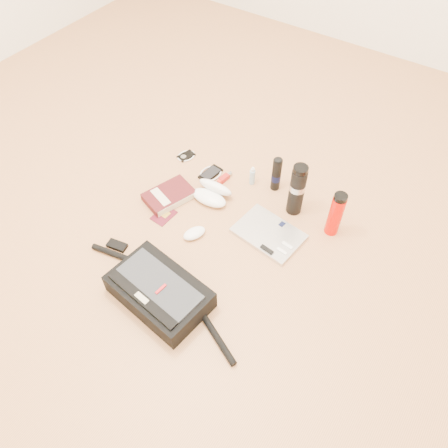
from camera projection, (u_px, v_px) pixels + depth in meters
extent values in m
plane|color=#BE814F|center=(204.00, 247.00, 1.92)|extent=(4.00, 4.00, 0.00)
cube|color=black|center=(160.00, 292.00, 1.72)|extent=(0.42, 0.29, 0.10)
cube|color=#2A2C31|center=(156.00, 286.00, 1.67)|extent=(0.37, 0.22, 0.01)
cube|color=black|center=(142.00, 299.00, 1.64)|extent=(0.35, 0.08, 0.01)
cube|color=beige|center=(142.00, 299.00, 1.63)|extent=(0.06, 0.03, 0.01)
cube|color=red|center=(161.00, 290.00, 1.66)|extent=(0.02, 0.05, 0.01)
cylinder|color=black|center=(117.00, 255.00, 1.87)|extent=(0.24, 0.07, 0.03)
cylinder|color=black|center=(217.00, 337.00, 1.63)|extent=(0.23, 0.13, 0.03)
cube|color=black|center=(117.00, 245.00, 1.91)|extent=(0.09, 0.06, 0.02)
cube|color=silver|center=(269.00, 233.00, 1.95)|extent=(0.31, 0.24, 0.02)
cube|color=black|center=(282.00, 224.00, 1.97)|extent=(0.02, 0.03, 0.00)
cube|color=silver|center=(287.00, 245.00, 1.89)|extent=(0.05, 0.02, 0.01)
cube|color=white|center=(282.00, 251.00, 1.87)|extent=(0.05, 0.02, 0.01)
cube|color=black|center=(267.00, 249.00, 1.88)|extent=(0.06, 0.03, 0.01)
cube|color=#431013|center=(169.00, 195.00, 2.08)|extent=(0.21, 0.26, 0.04)
cube|color=beige|center=(177.00, 205.00, 2.05)|extent=(0.07, 0.20, 0.03)
cube|color=beige|center=(160.00, 197.00, 2.05)|extent=(0.13, 0.08, 0.00)
cube|color=#52101D|center=(164.00, 215.00, 2.03)|extent=(0.09, 0.11, 0.00)
cube|color=#E7C449|center=(165.00, 214.00, 2.03)|extent=(0.04, 0.04, 0.00)
ellipsoid|color=white|center=(194.00, 233.00, 1.94)|extent=(0.10, 0.12, 0.03)
ellipsoid|color=white|center=(209.00, 198.00, 2.07)|extent=(0.18, 0.10, 0.05)
ellipsoid|color=white|center=(215.00, 187.00, 2.08)|extent=(0.18, 0.10, 0.10)
ellipsoid|color=black|center=(203.00, 194.00, 2.07)|extent=(0.05, 0.03, 0.02)
ellipsoid|color=black|center=(215.00, 200.00, 2.05)|extent=(0.05, 0.03, 0.02)
cylinder|color=black|center=(209.00, 197.00, 2.06)|extent=(0.03, 0.01, 0.01)
cube|color=black|center=(186.00, 156.00, 2.29)|extent=(0.07, 0.10, 0.01)
cylinder|color=#A1A1A3|center=(183.00, 157.00, 2.27)|extent=(0.04, 0.04, 0.00)
torus|color=white|center=(186.00, 156.00, 2.28)|extent=(0.09, 0.09, 0.01)
cube|color=black|center=(211.00, 174.00, 2.20)|extent=(0.08, 0.13, 0.01)
cube|color=black|center=(211.00, 173.00, 2.19)|extent=(0.07, 0.10, 0.00)
torus|color=white|center=(211.00, 174.00, 2.20)|extent=(0.11, 0.11, 0.01)
cube|color=maroon|center=(224.00, 178.00, 2.17)|extent=(0.03, 0.06, 0.03)
cube|color=red|center=(220.00, 182.00, 2.15)|extent=(0.02, 0.02, 0.02)
cylinder|color=#B2B2B5|center=(229.00, 174.00, 2.19)|extent=(0.02, 0.03, 0.02)
cylinder|color=#91B3CA|center=(252.00, 177.00, 2.13)|extent=(0.04, 0.04, 0.08)
cylinder|color=white|center=(253.00, 170.00, 2.10)|extent=(0.02, 0.02, 0.02)
cylinder|color=white|center=(253.00, 168.00, 2.09)|extent=(0.01, 0.01, 0.01)
cylinder|color=black|center=(276.00, 174.00, 2.07)|extent=(0.06, 0.06, 0.18)
cylinder|color=black|center=(276.00, 177.00, 2.09)|extent=(0.06, 0.06, 0.04)
ellipsoid|color=black|center=(278.00, 160.00, 2.00)|extent=(0.06, 0.06, 0.02)
cylinder|color=black|center=(297.00, 192.00, 1.96)|extent=(0.09, 0.09, 0.25)
cylinder|color=#B8B8BB|center=(297.00, 187.00, 1.93)|extent=(0.09, 0.09, 0.03)
cylinder|color=black|center=(301.00, 170.00, 1.85)|extent=(0.09, 0.09, 0.02)
cylinder|color=#D50B00|center=(335.00, 216.00, 1.89)|extent=(0.07, 0.07, 0.21)
cylinder|color=black|center=(341.00, 197.00, 1.80)|extent=(0.06, 0.06, 0.02)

